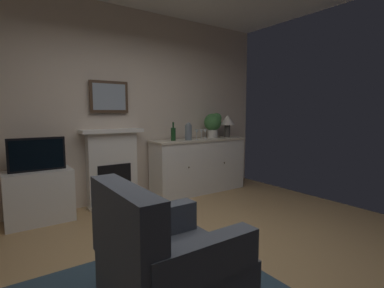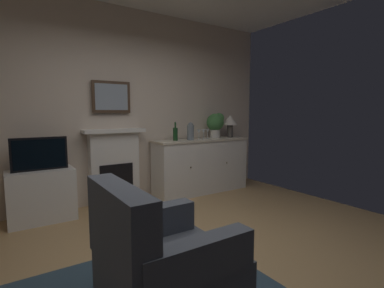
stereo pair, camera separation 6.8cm
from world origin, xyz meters
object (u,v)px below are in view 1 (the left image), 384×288
(table_lamp, at_px, (227,121))
(armchair, at_px, (166,263))
(fireplace_unit, at_px, (112,167))
(potted_plant_small, at_px, (213,123))
(framed_picture, at_px, (109,97))
(wine_glass_right, at_px, (205,131))
(sideboard_cabinet, at_px, (199,165))
(vase_decorative, at_px, (188,131))
(tv_set, at_px, (37,154))
(wine_bottle, at_px, (173,134))
(wine_glass_center, at_px, (201,132))
(tv_cabinet, at_px, (39,196))
(wine_glass_left, at_px, (197,132))

(table_lamp, height_order, armchair, table_lamp)
(fireplace_unit, xyz_separation_m, potted_plant_small, (1.76, -0.13, 0.61))
(framed_picture, distance_m, wine_glass_right, 1.66)
(sideboard_cabinet, bearing_deg, fireplace_unit, 172.90)
(vase_decorative, bearing_deg, table_lamp, 3.28)
(wine_glass_right, height_order, tv_set, wine_glass_right)
(sideboard_cabinet, xyz_separation_m, vase_decorative, (-0.25, -0.05, 0.59))
(wine_bottle, relative_size, tv_set, 0.47)
(fireplace_unit, distance_m, table_lamp, 2.15)
(fireplace_unit, bearing_deg, wine_glass_right, -6.07)
(fireplace_unit, relative_size, vase_decorative, 3.91)
(wine_glass_center, height_order, wine_glass_right, same)
(wine_glass_right, bearing_deg, vase_decorative, -170.96)
(framed_picture, relative_size, tv_set, 0.89)
(sideboard_cabinet, bearing_deg, tv_set, -179.80)
(vase_decorative, distance_m, tv_cabinet, 2.27)
(wine_glass_center, bearing_deg, wine_glass_left, -170.46)
(armchair, bearing_deg, wine_bottle, 57.86)
(tv_cabinet, bearing_deg, wine_glass_right, -0.09)
(wine_bottle, xyz_separation_m, wine_glass_left, (0.41, -0.06, 0.01))
(framed_picture, relative_size, armchair, 0.60)
(wine_glass_center, height_order, tv_cabinet, wine_glass_center)
(vase_decorative, distance_m, potted_plant_small, 0.60)
(table_lamp, height_order, tv_cabinet, table_lamp)
(wine_glass_left, distance_m, potted_plant_small, 0.45)
(framed_picture, xyz_separation_m, tv_cabinet, (-0.97, -0.21, -1.24))
(table_lamp, xyz_separation_m, wine_glass_left, (-0.71, -0.05, -0.16))
(wine_bottle, xyz_separation_m, wine_glass_center, (0.52, -0.04, 0.01))
(table_lamp, bearing_deg, vase_decorative, -176.72)
(table_lamp, distance_m, potted_plant_small, 0.29)
(fireplace_unit, height_order, wine_glass_center, fireplace_unit)
(table_lamp, distance_m, wine_glass_right, 0.51)
(table_lamp, relative_size, wine_glass_left, 2.42)
(fireplace_unit, height_order, potted_plant_small, potted_plant_small)
(wine_bottle, height_order, armchair, wine_bottle)
(tv_cabinet, xyz_separation_m, armchair, (0.44, -2.33, 0.06))
(framed_picture, xyz_separation_m, armchair, (-0.53, -2.54, -1.17))
(framed_picture, height_order, wine_glass_left, framed_picture)
(table_lamp, xyz_separation_m, tv_cabinet, (-3.02, 0.02, -0.86))
(vase_decorative, relative_size, tv_cabinet, 0.38)
(sideboard_cabinet, bearing_deg, potted_plant_small, 7.63)
(wine_glass_right, distance_m, armchair, 3.20)
(fireplace_unit, height_order, wine_glass_left, fireplace_unit)
(wine_bottle, height_order, potted_plant_small, potted_plant_small)
(table_lamp, bearing_deg, tv_set, -179.84)
(wine_glass_center, relative_size, tv_set, 0.27)
(tv_set, bearing_deg, armchair, -79.16)
(wine_glass_left, xyz_separation_m, vase_decorative, (-0.16, -0.00, 0.02))
(armchair, bearing_deg, table_lamp, 41.94)
(table_lamp, bearing_deg, potted_plant_small, 171.02)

